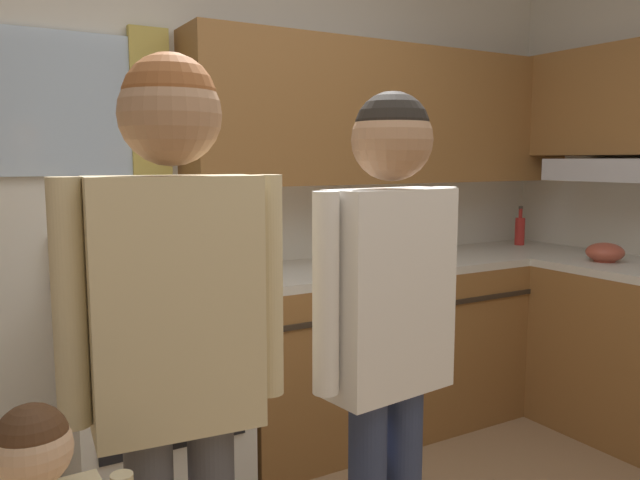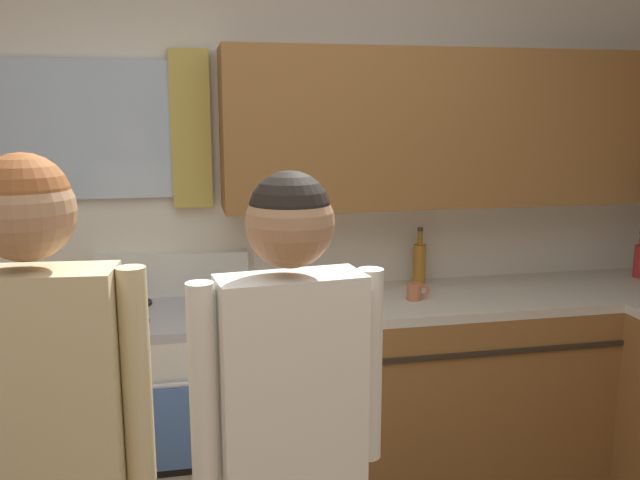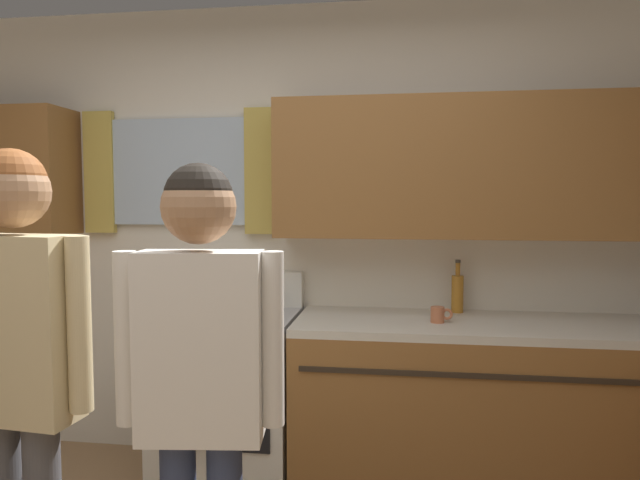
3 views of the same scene
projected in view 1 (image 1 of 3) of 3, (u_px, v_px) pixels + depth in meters
The scene contains 9 objects.
back_wall_unit at pixel (213, 157), 3.04m from camera, with size 4.60×0.42×2.60m.
kitchen_counter_run at pixel (528, 351), 3.26m from camera, with size 2.24×2.21×0.90m.
stove_oven at pixel (152, 383), 2.73m from camera, with size 0.71×0.67×1.10m.
bottle_sauce_red at pixel (520, 230), 3.96m from camera, with size 0.06×0.06×0.25m.
bottle_oil_amber at pixel (356, 237), 3.46m from camera, with size 0.06×0.06×0.29m.
cup_terracotta at pixel (366, 258), 3.18m from camera, with size 0.11×0.07×0.08m.
mixing_bowl at pixel (605, 253), 3.31m from camera, with size 0.19×0.19×0.10m.
adult_holding_child at pixel (177, 331), 1.42m from camera, with size 0.51×0.23×1.66m.
adult_in_plaid at pixel (388, 313), 1.72m from camera, with size 0.50×0.22×1.61m.
Camera 1 is at (-1.02, -1.09, 1.43)m, focal length 35.25 mm.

